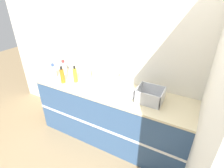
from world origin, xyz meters
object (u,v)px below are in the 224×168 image
object	(u,v)px
sink	(116,90)
bottle_yellow	(75,75)
bottle_white_spray	(64,68)
bottle_amber	(62,76)
paper_towel_roll	(86,73)
dish_rack	(150,96)
bottle_clear	(54,72)

from	to	relation	value
sink	bottle_yellow	size ratio (longest dim) A/B	2.10
sink	bottle_white_spray	size ratio (longest dim) A/B	2.28
bottle_yellow	sink	bearing A→B (deg)	2.69
sink	bottle_amber	xyz separation A→B (m)	(-0.85, -0.14, 0.10)
sink	paper_towel_roll	size ratio (longest dim) A/B	2.01
paper_towel_roll	bottle_amber	bearing A→B (deg)	-145.51
paper_towel_roll	dish_rack	world-z (taller)	paper_towel_roll
paper_towel_roll	bottle_clear	distance (m)	0.56
paper_towel_roll	bottle_clear	size ratio (longest dim) A/B	1.15
dish_rack	bottle_yellow	bearing A→B (deg)	-178.45
dish_rack	bottle_amber	world-z (taller)	bottle_amber
bottle_white_spray	bottle_yellow	bearing A→B (deg)	-22.11
bottle_amber	bottle_clear	bearing A→B (deg)	165.71
bottle_clear	bottle_yellow	world-z (taller)	bottle_yellow
bottle_clear	bottle_amber	bearing A→B (deg)	-14.29
paper_towel_roll	dish_rack	distance (m)	1.03
sink	bottle_clear	world-z (taller)	sink
bottle_amber	sink	bearing A→B (deg)	9.60
paper_towel_roll	bottle_white_spray	distance (m)	0.50
dish_rack	bottle_amber	bearing A→B (deg)	-173.87
dish_rack	bottle_white_spray	xyz separation A→B (m)	(-1.53, 0.11, 0.04)
sink	bottle_clear	distance (m)	1.09
bottle_yellow	bottle_white_spray	size ratio (longest dim) A/B	1.08
bottle_white_spray	bottle_amber	bearing A→B (deg)	-52.12
sink	bottle_yellow	distance (m)	0.70
sink	dish_rack	bearing A→B (deg)	-0.09
bottle_yellow	dish_rack	bearing A→B (deg)	1.55
bottle_amber	dish_rack	bearing A→B (deg)	6.13
bottle_clear	bottle_yellow	size ratio (longest dim) A/B	0.91
dish_rack	bottle_white_spray	bearing A→B (deg)	175.80
paper_towel_roll	bottle_amber	world-z (taller)	paper_towel_roll
bottle_white_spray	paper_towel_roll	bearing A→B (deg)	-5.45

